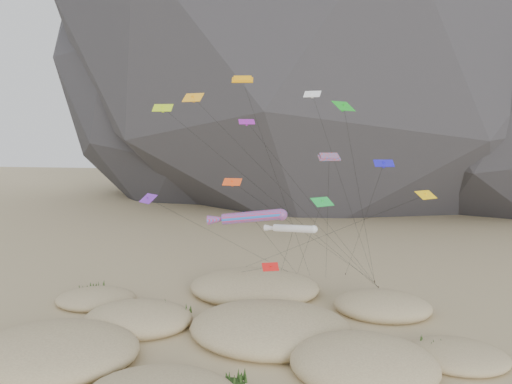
% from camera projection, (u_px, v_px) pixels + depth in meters
% --- Properties ---
extents(ground, '(500.00, 500.00, 0.00)m').
position_uv_depth(ground, '(249.00, 351.00, 46.66)').
color(ground, '#CCB789').
rests_on(ground, ground).
extents(dunes, '(49.00, 40.15, 4.02)m').
position_uv_depth(dunes, '(234.00, 325.00, 50.88)').
color(dunes, '#CCB789').
rests_on(dunes, ground).
extents(dune_grass, '(41.94, 29.34, 1.47)m').
position_uv_depth(dune_grass, '(239.00, 328.00, 50.11)').
color(dune_grass, black).
rests_on(dune_grass, ground).
extents(kite_stakes, '(21.46, 5.97, 0.30)m').
position_uv_depth(kite_stakes, '(301.00, 279.00, 69.57)').
color(kite_stakes, '#3F2D1E').
rests_on(kite_stakes, ground).
extents(rainbow_tube_kite, '(9.75, 14.25, 12.17)m').
position_uv_depth(rainbow_tube_kite, '(249.00, 217.00, 54.62)').
color(rainbow_tube_kite, '#FF1A3A').
rests_on(rainbow_tube_kite, ground).
extents(white_tube_kite, '(6.30, 14.75, 10.55)m').
position_uv_depth(white_tube_kite, '(291.00, 229.00, 54.87)').
color(white_tube_kite, silver).
rests_on(white_tube_kite, ground).
extents(orange_parafoil, '(8.26, 14.28, 26.94)m').
position_uv_depth(orange_parafoil, '(244.00, 83.00, 57.29)').
color(orange_parafoil, '#FAA30D').
rests_on(orange_parafoil, ground).
extents(multi_parafoil, '(2.62, 14.58, 18.17)m').
position_uv_depth(multi_parafoil, '(329.00, 159.00, 55.42)').
color(multi_parafoil, '#FF371A').
rests_on(multi_parafoil, ground).
extents(delta_kites, '(34.17, 21.37, 25.35)m').
position_uv_depth(delta_kites, '(276.00, 160.00, 55.55)').
color(delta_kites, yellow).
rests_on(delta_kites, ground).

